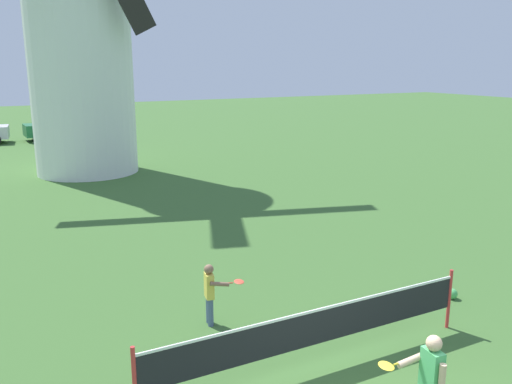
# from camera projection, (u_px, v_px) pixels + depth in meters

# --- Properties ---
(windmill) EXTENTS (8.89, 4.92, 14.52)m
(windmill) POSITION_uv_depth(u_px,v_px,m) (77.00, 7.00, 21.68)
(windmill) COLOR white
(windmill) RESTS_ON ground_plane
(tennis_net) EXTENTS (5.71, 0.06, 1.10)m
(tennis_net) POSITION_uv_depth(u_px,v_px,m) (316.00, 327.00, 8.22)
(tennis_net) COLOR red
(tennis_net) RESTS_ON ground_plane
(player_near) EXTENTS (0.75, 0.59, 1.35)m
(player_near) POSITION_uv_depth(u_px,v_px,m) (429.00, 378.00, 6.77)
(player_near) COLOR #9E937F
(player_near) RESTS_ON ground_plane
(player_far) EXTENTS (0.68, 0.56, 1.15)m
(player_far) POSITION_uv_depth(u_px,v_px,m) (211.00, 291.00, 9.63)
(player_far) COLOR slate
(player_far) RESTS_ON ground_plane
(stray_ball) EXTENTS (0.21, 0.21, 0.21)m
(stray_ball) POSITION_uv_depth(u_px,v_px,m) (452.00, 294.00, 10.80)
(stray_ball) COLOR #4CB259
(stray_ball) RESTS_ON ground_plane
(parked_car_green) EXTENTS (4.46, 2.06, 1.56)m
(parked_car_green) POSITION_uv_depth(u_px,v_px,m) (62.00, 126.00, 33.07)
(parked_car_green) COLOR #1E6638
(parked_car_green) RESTS_ON ground_plane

